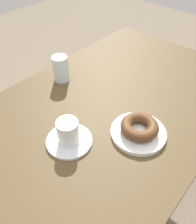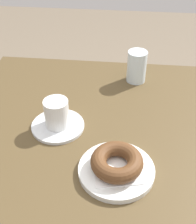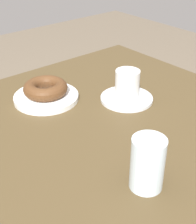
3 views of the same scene
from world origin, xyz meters
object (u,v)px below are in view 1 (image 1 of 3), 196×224
Objects in this scene: water_glass at (61,69)px; donut_chocolate_ring at (139,127)px; plate_chocolate_ring at (138,133)px; coffee_cup at (68,135)px.

donut_chocolate_ring is at bearing 84.36° from water_glass.
donut_chocolate_ring is 1.15× the size of water_glass.
water_glass is (-0.04, -0.44, 0.02)m from donut_chocolate_ring.
plate_chocolate_ring is 1.47× the size of donut_chocolate_ring.
plate_chocolate_ring is at bearing 84.36° from water_glass.
water_glass is at bearing -95.64° from plate_chocolate_ring.
coffee_cup is (0.23, 0.29, -0.02)m from water_glass.
donut_chocolate_ring is at bearing 139.58° from coffee_cup.
coffee_cup is (0.18, -0.16, -0.00)m from donut_chocolate_ring.
water_glass reaches higher than plate_chocolate_ring.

